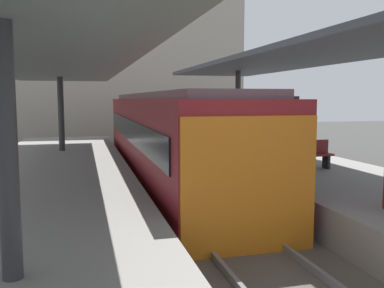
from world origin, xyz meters
The scene contains 13 objects.
ground_plane centered at (0.00, 0.00, 0.00)m, with size 80.00×80.00×0.00m, color #383835.
platform_left centered at (-3.80, 0.00, 0.50)m, with size 4.40×28.00×1.00m, color gray.
platform_right centered at (3.80, 0.00, 0.50)m, with size 4.40×28.00×1.00m, color gray.
track_ballast centered at (0.00, 0.00, 0.10)m, with size 3.20×28.00×0.20m, color #59544C.
rail_near_side centered at (-0.72, 0.00, 0.27)m, with size 0.08×28.00×0.14m, color slate.
rail_far_side centered at (0.72, 0.00, 0.27)m, with size 0.08×28.00×0.14m, color slate.
commuter_train centered at (0.00, 5.02, 1.73)m, with size 2.78×16.03×3.10m.
canopy_left centered at (-3.80, 1.40, 4.02)m, with size 4.18×21.00×3.14m.
canopy_right centered at (3.80, 1.40, 4.37)m, with size 4.18×21.00×3.50m.
platform_bench centered at (3.62, 1.18, 1.46)m, with size 1.40×0.41×0.86m.
platform_sign centered at (5.18, 5.51, 2.62)m, with size 0.90×0.08×2.21m.
passenger_near_bench centered at (2.47, 2.07, 1.88)m, with size 0.36×0.36×1.70m.
station_building_backdrop centered at (-1.26, 20.00, 5.50)m, with size 18.00×6.00×11.00m, color #A89E8E.
Camera 1 is at (-2.95, -10.02, 3.11)m, focal length 39.19 mm.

